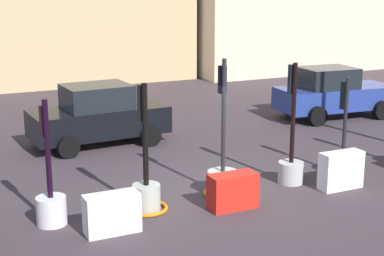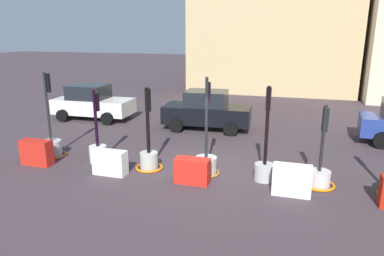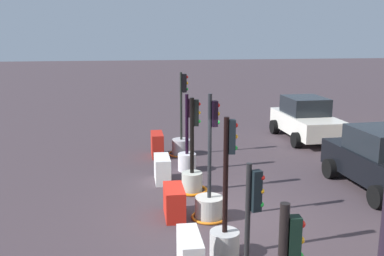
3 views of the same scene
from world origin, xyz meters
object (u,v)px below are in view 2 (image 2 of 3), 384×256
traffic_light_0 (52,144)px  traffic_light_2 (149,155)px  construction_barrier_3 (292,180)px  construction_barrier_0 (37,153)px  car_black_sedan (207,111)px  car_white_van (92,103)px  construction_barrier_2 (192,171)px  traffic_light_3 (206,160)px  construction_barrier_1 (110,163)px  traffic_light_4 (265,163)px  traffic_light_5 (319,174)px  traffic_light_1 (98,147)px

traffic_light_0 → traffic_light_2: 3.93m
construction_barrier_3 → construction_barrier_0: bearing=-179.7°
car_black_sedan → car_white_van: (-6.20, 0.26, -0.01)m
construction_barrier_2 → construction_barrier_3: (2.88, -0.01, 0.06)m
traffic_light_3 → construction_barrier_1: size_ratio=2.92×
traffic_light_3 → construction_barrier_0: size_ratio=2.87×
traffic_light_0 → traffic_light_3: (5.84, -0.02, -0.02)m
traffic_light_0 → traffic_light_4: 7.69m
traffic_light_0 → construction_barrier_2: (5.62, -0.86, -0.08)m
traffic_light_2 → construction_barrier_0: 3.90m
traffic_light_0 → construction_barrier_3: (8.51, -0.87, -0.02)m
traffic_light_5 → construction_barrier_3: (-0.77, -0.87, 0.09)m
traffic_light_5 → car_black_sedan: traffic_light_5 is taller
construction_barrier_1 → car_black_sedan: bearing=75.6°
construction_barrier_0 → construction_barrier_3: bearing=0.3°
construction_barrier_0 → construction_barrier_3: size_ratio=1.02×
construction_barrier_3 → construction_barrier_1: bearing=-179.2°
traffic_light_3 → construction_barrier_2: 0.87m
traffic_light_2 → car_white_van: bearing=134.5°
traffic_light_2 → traffic_light_4: traffic_light_4 is taller
car_black_sedan → traffic_light_2: bearing=-96.3°
construction_barrier_3 → traffic_light_2: bearing=171.2°
traffic_light_2 → construction_barrier_1: size_ratio=2.57×
traffic_light_0 → construction_barrier_0: bearing=-83.8°
construction_barrier_3 → traffic_light_3: bearing=162.2°
traffic_light_5 → construction_barrier_1: bearing=-171.6°
construction_barrier_2 → traffic_light_0: bearing=171.3°
car_black_sedan → construction_barrier_0: bearing=-125.5°
construction_barrier_0 → traffic_light_5: bearing=5.6°
traffic_light_4 → car_white_van: (-9.37, 5.57, 0.30)m
traffic_light_5 → car_black_sedan: (-4.76, 5.29, 0.51)m
traffic_light_2 → construction_barrier_1: (-1.00, -0.78, -0.08)m
traffic_light_3 → car_white_van: size_ratio=0.76×
traffic_light_1 → traffic_light_5: bearing=0.3°
traffic_light_0 → car_white_van: traffic_light_0 is taller
traffic_light_2 → car_black_sedan: 5.50m
construction_barrier_2 → traffic_light_5: bearing=13.2°
traffic_light_1 → construction_barrier_1: (0.97, -0.90, -0.14)m
traffic_light_0 → construction_barrier_1: (2.92, -0.95, -0.07)m
car_black_sedan → construction_barrier_1: bearing=-104.4°
traffic_light_3 → construction_barrier_3: 2.80m
traffic_light_2 → construction_barrier_3: traffic_light_2 is taller
traffic_light_5 → construction_barrier_0: (-9.18, -0.90, 0.08)m
car_white_van → construction_barrier_0: bearing=-74.6°
construction_barrier_0 → traffic_light_3: bearing=8.9°
traffic_light_5 → car_white_van: bearing=153.1°
traffic_light_0 → traffic_light_5: (9.28, -0.01, -0.10)m
construction_barrier_2 → construction_barrier_3: bearing=-0.2°
traffic_light_1 → traffic_light_4: size_ratio=0.88×
traffic_light_1 → car_white_van: size_ratio=0.62×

